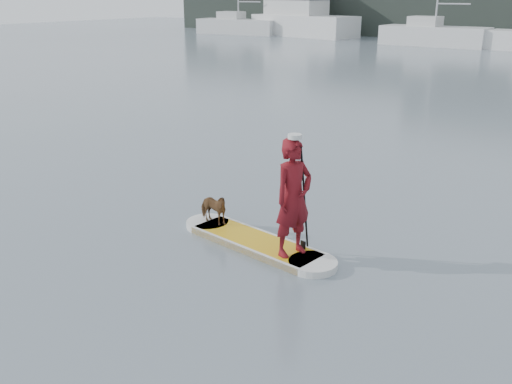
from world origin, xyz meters
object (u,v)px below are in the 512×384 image
Objects in this scene: paddler at (293,198)px; dog at (213,208)px; sailboat_c at (433,34)px; sailboat_a at (238,25)px; motor_yacht_b at (300,14)px; paddleboard at (256,242)px.

paddler is 2.75× the size of dog.
paddler is 0.16× the size of sailboat_c.
motor_yacht_b is at bearing 6.25° from sailboat_a.
sailboat_c is 14.93m from motor_yacht_b.
paddler is at bearing -58.42° from sailboat_a.
dog is at bearing -75.42° from sailboat_c.
paddleboard is 41.60m from sailboat_c.
sailboat_a is at bearing 134.75° from paddleboard.
sailboat_a is (-32.66, 41.21, 0.83)m from paddleboard.
sailboat_a reaches higher than sailboat_c.
motor_yacht_b reaches higher than paddler.
sailboat_a reaches higher than motor_yacht_b.
paddler is at bearing -48.17° from motor_yacht_b.
motor_yacht_b is at bearing 169.08° from sailboat_c.
sailboat_c reaches higher than paddleboard.
paddler is 0.17× the size of motor_yacht_b.
dog is 0.06× the size of motor_yacht_b.
sailboat_c reaches higher than paddler.
paddleboard is 4.63× the size of dog.
motor_yacht_b reaches higher than paddleboard.
sailboat_c is at bearing -1.17° from motor_yacht_b.
paddleboard is 0.27× the size of sailboat_c.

